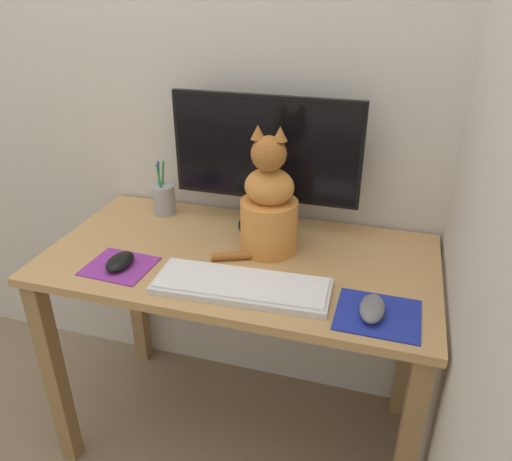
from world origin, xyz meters
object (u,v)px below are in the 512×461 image
object	(u,v)px
monitor	(265,156)
computer_mouse_right	(372,308)
pen_cup	(164,199)
keyboard	(242,286)
cat	(269,207)
computer_mouse_left	(120,261)

from	to	relation	value
monitor	computer_mouse_right	world-z (taller)	monitor
monitor	pen_cup	size ratio (longest dim) A/B	3.20
computer_mouse_right	keyboard	bearing A→B (deg)	176.59
monitor	pen_cup	world-z (taller)	monitor
monitor	cat	size ratio (longest dim) A/B	1.54
keyboard	computer_mouse_right	size ratio (longest dim) A/B	4.09
keyboard	pen_cup	size ratio (longest dim) A/B	2.56
cat	pen_cup	world-z (taller)	cat
monitor	computer_mouse_left	distance (m)	0.52
cat	keyboard	bearing A→B (deg)	-94.50
keyboard	cat	bearing A→B (deg)	84.41
computer_mouse_left	computer_mouse_right	xyz separation A→B (m)	(0.68, -0.03, 0.00)
pen_cup	computer_mouse_right	bearing A→B (deg)	-28.10
keyboard	cat	world-z (taller)	cat
keyboard	pen_cup	xyz separation A→B (m)	(-0.39, 0.36, 0.04)
monitor	computer_mouse_left	bearing A→B (deg)	-131.82
monitor	computer_mouse_left	xyz separation A→B (m)	(-0.31, -0.35, -0.22)
computer_mouse_right	cat	xyz separation A→B (m)	(-0.32, 0.24, 0.12)
monitor	keyboard	xyz separation A→B (m)	(0.04, -0.36, -0.22)
pen_cup	computer_mouse_left	bearing A→B (deg)	-84.26
keyboard	computer_mouse_left	xyz separation A→B (m)	(-0.35, 0.01, 0.01)
keyboard	pen_cup	distance (m)	0.53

